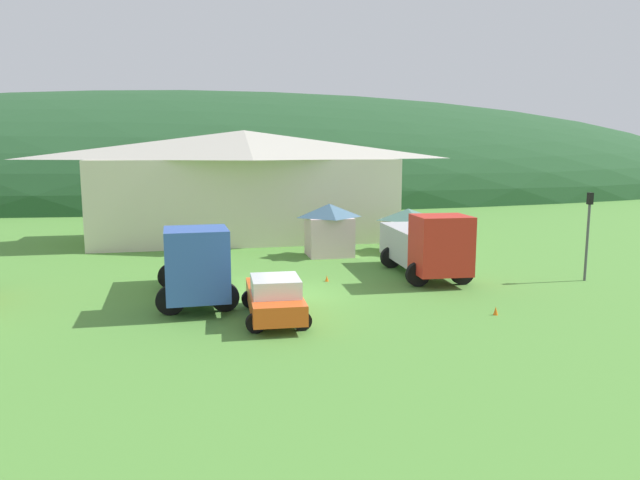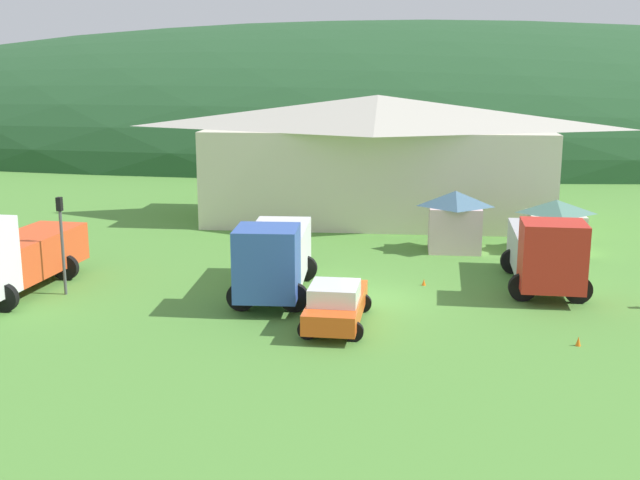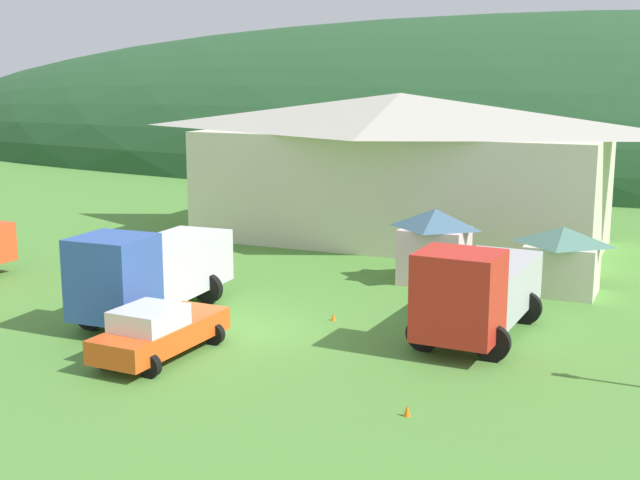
# 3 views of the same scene
# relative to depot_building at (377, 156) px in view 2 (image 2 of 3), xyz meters

# --- Properties ---
(ground_plane) EXTENTS (200.00, 200.00, 0.00)m
(ground_plane) POSITION_rel_depot_building_xyz_m (0.62, -16.69, -3.83)
(ground_plane) COLOR #518C38
(forested_hill_backdrop) EXTENTS (163.18, 60.00, 28.28)m
(forested_hill_backdrop) POSITION_rel_depot_building_xyz_m (0.62, 45.86, -3.83)
(forested_hill_backdrop) COLOR #234C28
(forested_hill_backdrop) RESTS_ON ground
(depot_building) EXTENTS (21.40, 8.83, 7.44)m
(depot_building) POSITION_rel_depot_building_xyz_m (0.00, 0.00, 0.00)
(depot_building) COLOR beige
(depot_building) RESTS_ON ground
(play_shed_cream) EXTENTS (2.87, 2.58, 2.62)m
(play_shed_cream) POSITION_rel_depot_building_xyz_m (9.17, -7.33, -2.48)
(play_shed_cream) COLOR beige
(play_shed_cream) RESTS_ON ground
(play_shed_pink) EXTENTS (2.76, 2.36, 3.05)m
(play_shed_pink) POSITION_rel_depot_building_xyz_m (4.20, -7.73, -2.26)
(play_shed_pink) COLOR beige
(play_shed_pink) RESTS_ON ground
(heavy_rig_white) EXTENTS (3.52, 7.80, 3.52)m
(heavy_rig_white) POSITION_rel_depot_building_xyz_m (-14.10, -17.60, -2.17)
(heavy_rig_white) COLOR white
(heavy_rig_white) RESTS_ON ground
(box_truck_blue) EXTENTS (3.29, 7.33, 3.23)m
(box_truck_blue) POSITION_rel_depot_building_xyz_m (-3.48, -16.46, -2.17)
(box_truck_blue) COLOR #3356AD
(box_truck_blue) RESTS_ON ground
(crane_truck_red) EXTENTS (3.40, 7.16, 3.21)m
(crane_truck_red) POSITION_rel_depot_building_xyz_m (7.52, -14.23, -2.25)
(crane_truck_red) COLOR red
(crane_truck_red) RESTS_ON ground
(service_pickup_orange) EXTENTS (2.38, 4.87, 1.66)m
(service_pickup_orange) POSITION_rel_depot_building_xyz_m (-0.67, -20.02, -3.01)
(service_pickup_orange) COLOR #EE551B
(service_pickup_orange) RESTS_ON ground
(traffic_light_west) EXTENTS (0.20, 0.32, 4.00)m
(traffic_light_west) POSITION_rel_depot_building_xyz_m (-11.97, -17.24, -1.37)
(traffic_light_west) COLOR #4C4C51
(traffic_light_west) RESTS_ON ground
(traffic_cone_near_pickup) EXTENTS (0.36, 0.36, 0.64)m
(traffic_cone_near_pickup) POSITION_rel_depot_building_xyz_m (7.52, -21.19, -3.83)
(traffic_cone_near_pickup) COLOR orange
(traffic_cone_near_pickup) RESTS_ON ground
(traffic_cone_mid_row) EXTENTS (0.36, 0.36, 0.55)m
(traffic_cone_mid_row) POSITION_rel_depot_building_xyz_m (2.57, -14.33, -3.83)
(traffic_cone_mid_row) COLOR orange
(traffic_cone_mid_row) RESTS_ON ground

